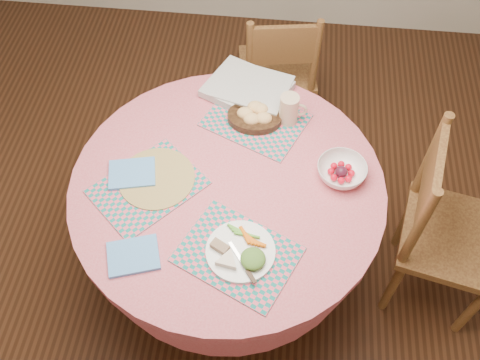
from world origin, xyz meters
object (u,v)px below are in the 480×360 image
object	(u,v)px
bread_bowl	(255,115)
chair_right	(443,228)
chair_back	(278,71)
wicker_trivet	(157,178)
dining_table	(228,210)
latte_mug	(289,109)
dinner_plate	(243,252)
fruit_bowl	(341,171)

from	to	relation	value
bread_bowl	chair_right	bearing A→B (deg)	-19.39
chair_back	wicker_trivet	xyz separation A→B (m)	(-0.43, -0.99, 0.30)
dining_table	latte_mug	bearing A→B (deg)	58.25
dinner_plate	fruit_bowl	xyz separation A→B (m)	(0.35, 0.39, 0.01)
chair_right	fruit_bowl	size ratio (longest dim) A/B	3.90
dining_table	latte_mug	distance (m)	0.49
dining_table	chair_back	bearing A→B (deg)	81.34
bread_bowl	fruit_bowl	xyz separation A→B (m)	(0.36, -0.25, -0.01)
bread_bowl	fruit_bowl	bearing A→B (deg)	-34.46
latte_mug	chair_back	bearing A→B (deg)	96.25
chair_back	fruit_bowl	size ratio (longest dim) A/B	3.50
chair_back	latte_mug	size ratio (longest dim) A/B	6.45
chair_back	dining_table	bearing A→B (deg)	72.18
fruit_bowl	chair_back	bearing A→B (deg)	107.97
dinner_plate	latte_mug	distance (m)	0.67
wicker_trivet	latte_mug	distance (m)	0.62
dinner_plate	fruit_bowl	size ratio (longest dim) A/B	1.00
bread_bowl	dining_table	bearing A→B (deg)	-102.74
latte_mug	fruit_bowl	world-z (taller)	latte_mug
chair_right	latte_mug	xyz separation A→B (m)	(-0.69, 0.31, 0.32)
chair_right	fruit_bowl	world-z (taller)	chair_right
dining_table	bread_bowl	xyz separation A→B (m)	(0.08, 0.33, 0.23)
bread_bowl	fruit_bowl	world-z (taller)	bread_bowl
chair_back	fruit_bowl	world-z (taller)	chair_back
chair_back	bread_bowl	xyz separation A→B (m)	(-0.07, -0.64, 0.33)
chair_right	latte_mug	bearing A→B (deg)	78.46
dining_table	chair_right	world-z (taller)	chair_right
chair_right	chair_back	bearing A→B (deg)	51.66
chair_right	wicker_trivet	size ratio (longest dim) A/B	3.23
latte_mug	bread_bowl	bearing A→B (deg)	-173.08
dining_table	wicker_trivet	size ratio (longest dim) A/B	4.13
chair_back	fruit_bowl	bearing A→B (deg)	98.81
wicker_trivet	latte_mug	xyz separation A→B (m)	(0.49, 0.36, 0.07)
dining_table	fruit_bowl	distance (m)	0.50
chair_right	chair_back	xyz separation A→B (m)	(-0.76, 0.94, -0.05)
dining_table	wicker_trivet	xyz separation A→B (m)	(-0.28, -0.01, 0.20)
chair_back	latte_mug	distance (m)	0.73
wicker_trivet	fruit_bowl	distance (m)	0.72
dinner_plate	wicker_trivet	bearing A→B (deg)	141.66
dining_table	bread_bowl	bearing A→B (deg)	77.26
chair_right	fruit_bowl	xyz separation A→B (m)	(-0.47, 0.04, 0.27)
fruit_bowl	wicker_trivet	bearing A→B (deg)	-172.29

